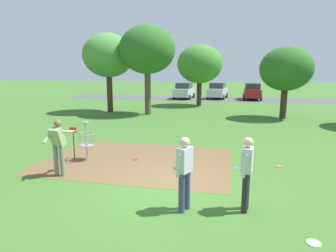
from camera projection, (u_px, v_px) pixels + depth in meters
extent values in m
plane|color=#3D6B28|center=(168.00, 187.00, 7.83)|extent=(160.00, 160.00, 0.00)
cube|color=brown|center=(138.00, 160.00, 10.15)|extent=(6.51, 4.55, 0.01)
cylinder|color=#9E9EA3|center=(86.00, 142.00, 10.09)|extent=(0.05, 0.05, 1.35)
cylinder|color=#9E9EA3|center=(85.00, 122.00, 9.96)|extent=(0.24, 0.24, 0.04)
torus|color=#9E9EA3|center=(86.00, 134.00, 10.04)|extent=(0.58, 0.58, 0.02)
torus|color=#9E9EA3|center=(86.00, 145.00, 10.11)|extent=(0.55, 0.55, 0.03)
cylinder|color=#9E9EA3|center=(86.00, 146.00, 10.12)|extent=(0.48, 0.48, 0.02)
cylinder|color=gray|center=(92.00, 140.00, 10.02)|extent=(0.01, 0.01, 0.40)
cylinder|color=gray|center=(93.00, 139.00, 10.17)|extent=(0.01, 0.01, 0.40)
cylinder|color=gray|center=(91.00, 138.00, 10.28)|extent=(0.01, 0.01, 0.40)
cylinder|color=gray|center=(87.00, 138.00, 10.31)|extent=(0.01, 0.01, 0.40)
cylinder|color=gray|center=(83.00, 138.00, 10.25)|extent=(0.01, 0.01, 0.40)
cylinder|color=gray|center=(80.00, 139.00, 10.12)|extent=(0.01, 0.01, 0.40)
cylinder|color=gray|center=(79.00, 140.00, 9.98)|extent=(0.01, 0.01, 0.40)
cylinder|color=gray|center=(81.00, 141.00, 9.87)|extent=(0.01, 0.01, 0.40)
cylinder|color=gray|center=(85.00, 141.00, 9.84)|extent=(0.01, 0.01, 0.40)
cylinder|color=gray|center=(89.00, 141.00, 9.90)|extent=(0.01, 0.01, 0.40)
cylinder|color=#4C3823|center=(74.00, 143.00, 10.32)|extent=(0.04, 0.04, 1.10)
cube|color=red|center=(73.00, 130.00, 10.23)|extent=(0.28, 0.03, 0.20)
cylinder|color=slate|center=(56.00, 161.00, 8.63)|extent=(0.14, 0.14, 0.92)
cylinder|color=slate|center=(62.00, 161.00, 8.55)|extent=(0.14, 0.14, 0.92)
cube|color=#93A875|center=(57.00, 137.00, 8.45)|extent=(0.40, 0.42, 0.60)
sphere|color=brown|center=(58.00, 124.00, 8.43)|extent=(0.22, 0.22, 0.22)
cylinder|color=#93A875|center=(68.00, 132.00, 8.65)|extent=(0.16, 0.59, 0.21)
cylinder|color=red|center=(74.00, 131.00, 8.92)|extent=(0.22, 0.22, 0.02)
cylinder|color=#93A875|center=(48.00, 136.00, 8.33)|extent=(0.15, 0.49, 0.37)
cylinder|color=#232328|center=(245.00, 193.00, 6.32)|extent=(0.14, 0.14, 0.92)
cylinder|color=#232328|center=(246.00, 189.00, 6.52)|extent=(0.14, 0.14, 0.92)
cube|color=silver|center=(247.00, 160.00, 6.28)|extent=(0.28, 0.39, 0.56)
sphere|color=beige|center=(248.00, 142.00, 6.20)|extent=(0.22, 0.22, 0.22)
cylinder|color=silver|center=(245.00, 166.00, 6.13)|extent=(0.18, 0.12, 0.55)
cylinder|color=silver|center=(247.00, 161.00, 6.47)|extent=(0.18, 0.12, 0.55)
cylinder|color=white|center=(239.00, 169.00, 6.39)|extent=(0.22, 0.22, 0.02)
cylinder|color=#384260|center=(182.00, 193.00, 6.33)|extent=(0.14, 0.14, 0.92)
cylinder|color=#384260|center=(187.00, 190.00, 6.51)|extent=(0.14, 0.14, 0.92)
cube|color=silver|center=(185.00, 160.00, 6.28)|extent=(0.35, 0.42, 0.56)
sphere|color=beige|center=(185.00, 142.00, 6.21)|extent=(0.22, 0.22, 0.22)
cylinder|color=silver|center=(179.00, 165.00, 6.16)|extent=(0.19, 0.15, 0.55)
cylinder|color=silver|center=(189.00, 161.00, 6.46)|extent=(0.19, 0.15, 0.55)
cylinder|color=green|center=(178.00, 168.00, 6.43)|extent=(0.22, 0.22, 0.02)
cylinder|color=orange|center=(279.00, 166.00, 9.49)|extent=(0.21, 0.21, 0.02)
cylinder|color=red|center=(135.00, 159.00, 10.23)|extent=(0.20, 0.20, 0.02)
cylinder|color=white|center=(245.00, 150.00, 11.43)|extent=(0.22, 0.22, 0.02)
cylinder|color=white|center=(314.00, 243.00, 5.24)|extent=(0.26, 0.26, 0.02)
cylinder|color=#422D1E|center=(110.00, 94.00, 22.09)|extent=(0.43, 0.43, 2.87)
ellipsoid|color=#4C8E3D|center=(108.00, 55.00, 21.55)|extent=(3.85, 3.85, 3.27)
cylinder|color=brown|center=(148.00, 93.00, 20.77)|extent=(0.44, 0.44, 3.14)
ellipsoid|color=#2D6623|center=(147.00, 50.00, 20.20)|extent=(3.99, 3.99, 3.39)
cylinder|color=#422D1E|center=(283.00, 103.00, 19.08)|extent=(0.42, 0.42, 2.03)
ellipsoid|color=#2D6623|center=(286.00, 69.00, 18.65)|extent=(3.38, 3.38, 2.88)
cylinder|color=#422D1E|center=(199.00, 93.00, 26.28)|extent=(0.44, 0.44, 2.25)
ellipsoid|color=#428433|center=(200.00, 64.00, 25.78)|extent=(4.08, 4.08, 3.47)
cube|color=#4C4C51|center=(216.00, 99.00, 32.72)|extent=(36.00, 6.00, 0.01)
cube|color=silver|center=(184.00, 92.00, 33.25)|extent=(2.02, 4.29, 0.90)
cube|color=#2D333D|center=(184.00, 85.00, 33.10)|extent=(1.70, 2.27, 0.64)
cylinder|color=black|center=(179.00, 95.00, 34.80)|extent=(0.21, 0.61, 0.60)
cylinder|color=black|center=(194.00, 95.00, 34.33)|extent=(0.21, 0.61, 0.60)
cylinder|color=black|center=(174.00, 97.00, 32.33)|extent=(0.21, 0.61, 0.60)
cylinder|color=black|center=(189.00, 97.00, 31.86)|extent=(0.21, 0.61, 0.60)
cube|color=silver|center=(217.00, 92.00, 33.31)|extent=(2.28, 4.38, 0.90)
cube|color=#2D333D|center=(218.00, 85.00, 33.16)|extent=(1.83, 2.35, 0.64)
cylinder|color=black|center=(212.00, 95.00, 34.89)|extent=(0.25, 0.62, 0.60)
cylinder|color=black|center=(227.00, 95.00, 34.31)|extent=(0.25, 0.62, 0.60)
cylinder|color=black|center=(208.00, 97.00, 32.47)|extent=(0.25, 0.62, 0.60)
cylinder|color=black|center=(223.00, 97.00, 31.89)|extent=(0.25, 0.62, 0.60)
cube|color=maroon|center=(252.00, 93.00, 32.07)|extent=(1.92, 4.25, 0.90)
cube|color=#2D333D|center=(253.00, 86.00, 31.92)|extent=(1.65, 2.23, 0.64)
cylinder|color=black|center=(244.00, 96.00, 33.61)|extent=(0.20, 0.61, 0.60)
cylinder|color=black|center=(260.00, 96.00, 33.18)|extent=(0.20, 0.61, 0.60)
cylinder|color=black|center=(244.00, 98.00, 31.13)|extent=(0.20, 0.61, 0.60)
cylinder|color=black|center=(261.00, 98.00, 30.70)|extent=(0.20, 0.61, 0.60)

